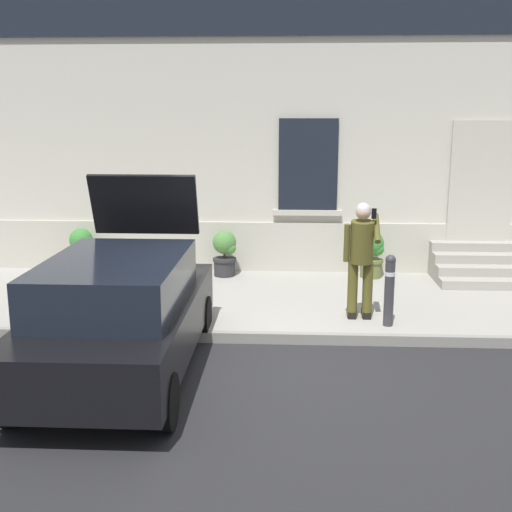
# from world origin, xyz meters

# --- Properties ---
(ground_plane) EXTENTS (80.00, 80.00, 0.00)m
(ground_plane) POSITION_xyz_m (0.00, 0.00, 0.00)
(ground_plane) COLOR #232326
(sidewalk) EXTENTS (24.00, 3.60, 0.15)m
(sidewalk) POSITION_xyz_m (0.00, 2.80, 0.07)
(sidewalk) COLOR #99968E
(sidewalk) RESTS_ON ground
(curb_edge) EXTENTS (24.00, 0.12, 0.15)m
(curb_edge) POSITION_xyz_m (0.00, 0.94, 0.07)
(curb_edge) COLOR gray
(curb_edge) RESTS_ON ground
(building_facade) EXTENTS (24.00, 1.52, 7.50)m
(building_facade) POSITION_xyz_m (0.01, 5.29, 3.73)
(building_facade) COLOR beige
(building_facade) RESTS_ON ground
(entrance_stoop) EXTENTS (1.77, 1.28, 0.64)m
(entrance_stoop) POSITION_xyz_m (3.89, 4.12, 0.39)
(entrance_stoop) COLOR #9E998E
(entrance_stoop) RESTS_ON sidewalk
(hatchback_car_black) EXTENTS (1.80, 4.07, 2.34)m
(hatchback_car_black) POSITION_xyz_m (-1.67, -0.28, 0.80)
(hatchback_car_black) COLOR black
(hatchback_car_black) RESTS_ON ground
(bollard_near_person) EXTENTS (0.15, 0.15, 1.04)m
(bollard_near_person) POSITION_xyz_m (1.80, 1.35, 0.71)
(bollard_near_person) COLOR #333338
(bollard_near_person) RESTS_ON sidewalk
(person_on_phone) EXTENTS (0.51, 0.48, 1.75)m
(person_on_phone) POSITION_xyz_m (1.41, 1.65, 1.15)
(person_on_phone) COLOR #514C1E
(person_on_phone) RESTS_ON sidewalk
(planter_terracotta) EXTENTS (0.44, 0.44, 0.86)m
(planter_terracotta) POSITION_xyz_m (-3.58, 4.23, 0.61)
(planter_terracotta) COLOR #B25B38
(planter_terracotta) RESTS_ON sidewalk
(planter_charcoal) EXTENTS (0.44, 0.44, 0.86)m
(planter_charcoal) POSITION_xyz_m (-0.84, 4.15, 0.61)
(planter_charcoal) COLOR #2D2D30
(planter_charcoal) RESTS_ON sidewalk
(planter_olive) EXTENTS (0.44, 0.44, 0.86)m
(planter_olive) POSITION_xyz_m (1.89, 4.18, 0.61)
(planter_olive) COLOR #606B38
(planter_olive) RESTS_ON sidewalk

